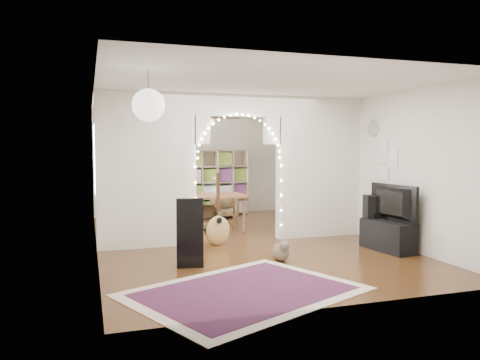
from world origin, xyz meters
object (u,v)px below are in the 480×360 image
object	(u,v)px
dining_chair_left	(207,218)
bookcase	(216,182)
dining_chair_right	(224,206)
media_console	(388,236)
dining_table	(215,198)
acoustic_guitar	(218,219)
floor_speaker	(375,221)

from	to	relation	value
dining_chair_left	bookcase	bearing A→B (deg)	71.46
dining_chair_right	bookcase	bearing A→B (deg)	98.44
media_console	dining_table	xyz separation A→B (m)	(-2.26, 2.76, 0.43)
acoustic_guitar	floor_speaker	world-z (taller)	acoustic_guitar
media_console	floor_speaker	bearing A→B (deg)	79.93
acoustic_guitar	bookcase	world-z (taller)	bookcase
floor_speaker	dining_chair_right	bearing A→B (deg)	126.65
media_console	dining_chair_right	world-z (taller)	dining_chair_right
floor_speaker	dining_chair_left	world-z (taller)	floor_speaker
acoustic_guitar	dining_chair_right	world-z (taller)	acoustic_guitar
bookcase	dining_table	world-z (taller)	bookcase
dining_table	dining_chair_right	world-z (taller)	dining_table
dining_chair_left	dining_chair_right	distance (m)	1.72
dining_chair_left	dining_table	bearing A→B (deg)	-43.72
acoustic_guitar	dining_chair_right	bearing A→B (deg)	47.17
acoustic_guitar	floor_speaker	distance (m)	2.78
acoustic_guitar	floor_speaker	bearing A→B (deg)	-42.87
media_console	dining_chair_right	size ratio (longest dim) A/B	1.60
dining_table	dining_chair_right	xyz separation A→B (m)	(0.67, 1.67, -0.40)
dining_chair_left	media_console	bearing A→B (deg)	-48.50
bookcase	dining_chair_left	size ratio (longest dim) A/B	3.05
media_console	dining_chair_right	distance (m)	4.71
media_console	dining_chair_left	distance (m)	3.79
dining_table	dining_chair_right	bearing A→B (deg)	66.46
bookcase	dining_chair_left	bearing A→B (deg)	-134.15
bookcase	dining_chair_right	world-z (taller)	bookcase
acoustic_guitar	media_console	distance (m)	2.92
acoustic_guitar	dining_chair_left	xyz separation A→B (m)	(0.19, 1.63, -0.23)
media_console	dining_table	distance (m)	3.60
acoustic_guitar	bookcase	size ratio (longest dim) A/B	0.65
acoustic_guitar	dining_chair_left	bearing A→B (deg)	58.36
dining_chair_right	floor_speaker	bearing A→B (deg)	-62.32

